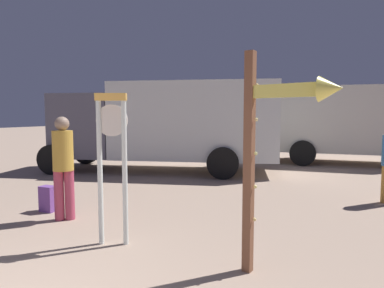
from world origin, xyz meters
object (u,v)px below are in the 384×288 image
Objects in this scene: backpack at (48,199)px; box_truck_far at (355,121)px; arrow_sign at (277,134)px; person_near_clock at (63,163)px; standing_clock at (112,152)px; box_truck_near at (168,123)px.

box_truck_far reaches higher than backpack.
arrow_sign is 1.41× the size of person_near_clock.
person_near_clock is (-1.41, 0.57, -0.30)m from standing_clock.
backpack is (-0.65, 0.27, -0.75)m from person_near_clock.
arrow_sign reaches higher than person_near_clock.
arrow_sign is at bearing -54.32° from box_truck_near.
backpack is at bearing -122.56° from box_truck_far.
arrow_sign is 7.21m from box_truck_near.
standing_clock reaches higher than backpack.
arrow_sign is at bearing -11.25° from person_near_clock.
standing_clock is at bearing 176.01° from arrow_sign.
box_truck_far is (1.40, 9.86, -0.03)m from arrow_sign.
standing_clock is 1.55m from person_near_clock.
box_truck_far reaches higher than arrow_sign.
box_truck_near reaches higher than standing_clock.
backpack is 0.07× the size of box_truck_far.
arrow_sign is 0.35× the size of box_truck_far.
backpack is at bearing -90.79° from box_truck_near.
person_near_clock is 5.20m from box_truck_near.
backpack is at bearing 166.97° from arrow_sign.
backpack is 0.06× the size of box_truck_near.
person_near_clock is 10.45m from box_truck_far.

